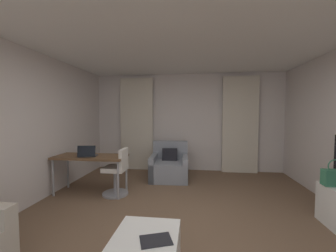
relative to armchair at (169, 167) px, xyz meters
The scene contains 12 objects.
ground_plane 2.21m from the armchair, 79.98° to the right, with size 12.00×12.00×0.00m, color brown.
wall_window 1.40m from the armchair, 66.41° to the left, with size 5.12×0.06×2.60m.
wall_left 3.21m from the armchair, 134.89° to the right, with size 0.06×6.12×2.60m.
ceiling 3.21m from the armchair, 79.98° to the right, with size 5.12×6.12×0.06m, color white.
curtain_left_panel 1.58m from the armchair, 143.22° to the left, with size 0.90×0.06×2.50m.
curtain_right_panel 2.14m from the armchair, 22.93° to the left, with size 0.90×0.06×2.50m.
armchair is the anchor object (origin of this frame).
desk 1.81m from the armchair, 141.95° to the right, with size 1.35×0.56×0.73m.
desk_chair 1.41m from the armchair, 127.80° to the right, with size 0.48×0.48×0.88m.
laptop 1.91m from the armchair, 139.89° to the right, with size 0.37×0.31×0.22m.
magazine_open 3.07m from the armchair, 85.65° to the right, with size 0.33×0.28×0.01m.
handbag_primary 3.08m from the armchair, 35.65° to the right, with size 0.30×0.14×0.37m.
Camera 1 is at (0.18, -2.71, 1.53)m, focal length 22.44 mm.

